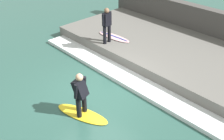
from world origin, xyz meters
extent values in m
plane|color=#2D564C|center=(0.00, 0.00, 0.00)|extent=(28.00, 28.00, 0.00)
cube|color=#66635E|center=(4.03, 0.00, 0.27)|extent=(4.40, 10.01, 0.53)
cube|color=#474442|center=(6.48, 0.00, 0.83)|extent=(0.50, 10.51, 1.67)
cube|color=white|center=(1.39, 0.00, 0.08)|extent=(0.87, 9.51, 0.15)
ellipsoid|color=yellow|center=(-1.07, -0.48, 0.03)|extent=(1.09, 1.91, 0.06)
cylinder|color=black|center=(-0.93, -0.44, 0.39)|extent=(0.16, 0.16, 0.66)
cylinder|color=black|center=(-1.21, -0.53, 0.39)|extent=(0.16, 0.16, 0.66)
cube|color=black|center=(-1.07, -0.48, 1.02)|extent=(0.48, 0.49, 0.63)
sphere|color=tan|center=(-1.07, -0.48, 1.41)|extent=(0.22, 0.22, 0.22)
cylinder|color=black|center=(-0.86, -0.41, 1.05)|extent=(0.11, 0.18, 0.53)
cylinder|color=black|center=(-1.28, -0.55, 1.05)|extent=(0.11, 0.18, 0.53)
cylinder|color=black|center=(2.46, 2.03, 0.93)|extent=(0.15, 0.15, 0.79)
cylinder|color=black|center=(2.17, 2.01, 0.93)|extent=(0.15, 0.15, 0.79)
cube|color=black|center=(2.31, 2.02, 1.60)|extent=(0.38, 0.25, 0.57)
sphere|color=#846047|center=(2.31, 2.02, 1.98)|extent=(0.22, 0.22, 0.22)
cylinder|color=black|center=(2.52, 2.04, 1.63)|extent=(0.11, 0.11, 0.50)
cylinder|color=black|center=(2.11, 2.01, 1.63)|extent=(0.11, 0.11, 0.50)
ellipsoid|color=beige|center=(2.90, 2.20, 0.56)|extent=(0.65, 1.80, 0.06)
ellipsoid|color=navy|center=(2.90, 2.20, 0.59)|extent=(0.23, 1.62, 0.01)
camera|label=1|loc=(-4.72, -5.68, 5.52)|focal=42.00mm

